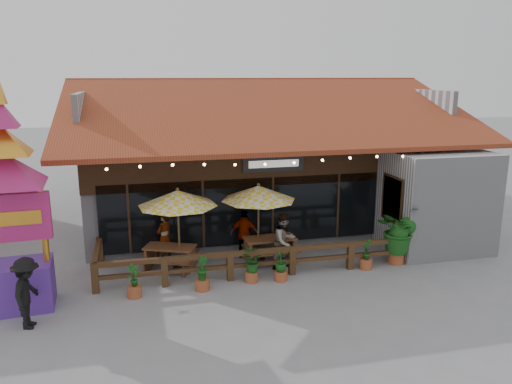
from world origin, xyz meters
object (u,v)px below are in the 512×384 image
object	(u,v)px
picnic_table_left	(170,254)
picnic_table_right	(270,245)
umbrella_left	(178,198)
tropical_plant	(398,230)
pedestrian	(27,293)
thai_sign_tower	(7,176)
umbrella_right	(258,193)

from	to	relation	value
picnic_table_left	picnic_table_right	world-z (taller)	picnic_table_right
picnic_table_left	umbrella_left	bearing A→B (deg)	-13.84
umbrella_left	picnic_table_right	xyz separation A→B (m)	(3.05, 0.03, -1.83)
tropical_plant	pedestrian	xyz separation A→B (m)	(-11.18, -1.84, -0.23)
picnic_table_right	thai_sign_tower	xyz separation A→B (m)	(-7.52, -1.81, 3.11)
umbrella_right	pedestrian	xyz separation A→B (m)	(-6.73, -3.24, -1.43)
umbrella_left	picnic_table_left	size ratio (longest dim) A/B	1.54
umbrella_left	tropical_plant	distance (m)	7.36
picnic_table_right	pedestrian	xyz separation A→B (m)	(-7.08, -3.05, 0.36)
thai_sign_tower	umbrella_right	bearing A→B (deg)	15.56
umbrella_left	umbrella_right	world-z (taller)	umbrella_left
picnic_table_left	thai_sign_tower	size ratio (longest dim) A/B	0.29
umbrella_right	picnic_table_left	distance (m)	3.52
thai_sign_tower	pedestrian	world-z (taller)	thai_sign_tower
umbrella_right	picnic_table_left	bearing A→B (deg)	-177.16
umbrella_right	picnic_table_right	bearing A→B (deg)	-28.65
picnic_table_right	pedestrian	size ratio (longest dim) A/B	0.97
thai_sign_tower	umbrella_left	bearing A→B (deg)	21.64
picnic_table_left	thai_sign_tower	xyz separation A→B (m)	(-4.17, -1.85, 3.14)
picnic_table_left	picnic_table_right	distance (m)	3.36
umbrella_right	picnic_table_left	world-z (taller)	umbrella_right
umbrella_right	picnic_table_right	xyz separation A→B (m)	(0.35, -0.19, -1.79)
thai_sign_tower	pedestrian	size ratio (longest dim) A/B	3.76
umbrella_left	pedestrian	world-z (taller)	umbrella_left
picnic_table_right	tropical_plant	distance (m)	4.32
picnic_table_left	tropical_plant	world-z (taller)	tropical_plant
thai_sign_tower	pedestrian	distance (m)	3.05
picnic_table_left	picnic_table_right	xyz separation A→B (m)	(3.36, -0.04, 0.03)
umbrella_right	thai_sign_tower	xyz separation A→B (m)	(-7.18, -2.00, 1.32)
picnic_table_right	tropical_plant	world-z (taller)	tropical_plant
picnic_table_left	pedestrian	xyz separation A→B (m)	(-3.72, -3.09, 0.40)
picnic_table_right	thai_sign_tower	distance (m)	8.34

